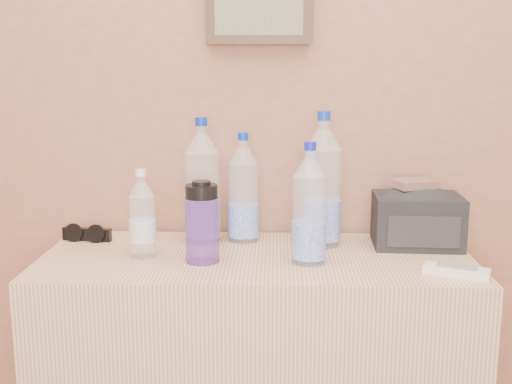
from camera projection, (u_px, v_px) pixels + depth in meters
dresser at (256, 379)px, 1.79m from camera, size 1.15×0.48×0.72m
pet_large_a at (202, 188)px, 1.82m from camera, size 0.10×0.10×0.36m
pet_large_b at (243, 194)px, 1.84m from camera, size 0.09×0.09×0.31m
pet_large_c at (323, 187)px, 1.79m from camera, size 0.10×0.10×0.38m
pet_large_d at (309, 210)px, 1.63m from camera, size 0.08×0.08×0.31m
pet_small at (142, 219)px, 1.69m from camera, size 0.07×0.07×0.24m
nalgene_bottle at (202, 222)px, 1.64m from camera, size 0.09×0.09×0.21m
sunglasses at (87, 234)px, 1.86m from camera, size 0.15×0.08×0.04m
ac_remote at (456, 271)px, 1.55m from camera, size 0.16×0.11×0.02m
toiletry_bag at (417, 217)px, 1.80m from camera, size 0.25×0.18×0.16m
foil_packet at (413, 184)px, 1.79m from camera, size 0.13×0.12×0.02m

